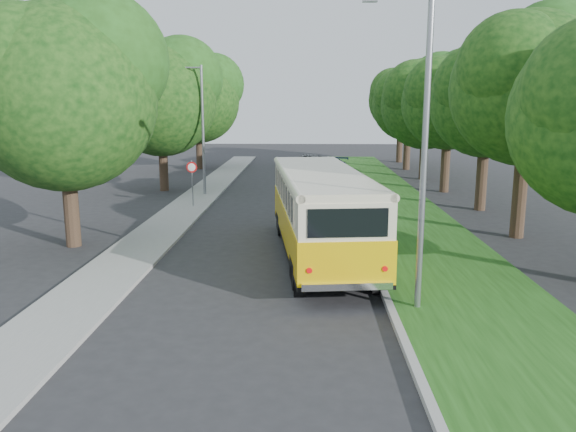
{
  "coord_description": "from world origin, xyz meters",
  "views": [
    {
      "loc": [
        1.35,
        -16.55,
        5.35
      ],
      "look_at": [
        0.74,
        2.63,
        1.5
      ],
      "focal_mm": 35.0,
      "sensor_mm": 36.0,
      "label": 1
    }
  ],
  "objects_px": {
    "lamppost_near": "(421,144)",
    "car_grey": "(308,163)",
    "car_blue": "(328,170)",
    "car_silver": "(309,199)",
    "car_white": "(332,182)",
    "lamppost_far": "(201,125)",
    "vintage_bus": "(320,214)"
  },
  "relations": [
    {
      "from": "lamppost_near",
      "to": "car_grey",
      "type": "distance_m",
      "value": 30.74
    },
    {
      "from": "lamppost_near",
      "to": "car_blue",
      "type": "xyz_separation_m",
      "value": [
        -1.31,
        25.41,
        -3.62
      ]
    },
    {
      "from": "car_silver",
      "to": "car_grey",
      "type": "xyz_separation_m",
      "value": [
        0.02,
        16.78,
        0.04
      ]
    },
    {
      "from": "car_white",
      "to": "lamppost_far",
      "type": "bearing_deg",
      "value": -147.71
    },
    {
      "from": "car_silver",
      "to": "vintage_bus",
      "type": "bearing_deg",
      "value": -76.47
    },
    {
      "from": "lamppost_far",
      "to": "car_grey",
      "type": "xyz_separation_m",
      "value": [
        6.26,
        11.91,
        -3.42
      ]
    },
    {
      "from": "car_silver",
      "to": "car_blue",
      "type": "xyz_separation_m",
      "value": [
        1.35,
        11.78,
        0.1
      ]
    },
    {
      "from": "car_blue",
      "to": "lamppost_near",
      "type": "bearing_deg",
      "value": -69.45
    },
    {
      "from": "vintage_bus",
      "to": "car_blue",
      "type": "height_order",
      "value": "vintage_bus"
    },
    {
      "from": "car_blue",
      "to": "lamppost_far",
      "type": "bearing_deg",
      "value": -120.11
    },
    {
      "from": "lamppost_near",
      "to": "lamppost_far",
      "type": "bearing_deg",
      "value": 115.71
    },
    {
      "from": "lamppost_near",
      "to": "vintage_bus",
      "type": "bearing_deg",
      "value": 114.13
    },
    {
      "from": "lamppost_far",
      "to": "car_grey",
      "type": "bearing_deg",
      "value": 62.27
    },
    {
      "from": "lamppost_far",
      "to": "car_white",
      "type": "xyz_separation_m",
      "value": [
        7.7,
        1.59,
        -3.46
      ]
    },
    {
      "from": "car_silver",
      "to": "car_blue",
      "type": "bearing_deg",
      "value": 94.69
    },
    {
      "from": "lamppost_far",
      "to": "car_blue",
      "type": "xyz_separation_m",
      "value": [
        7.59,
        6.91,
        -3.36
      ]
    },
    {
      "from": "vintage_bus",
      "to": "lamppost_far",
      "type": "bearing_deg",
      "value": 110.04
    },
    {
      "from": "vintage_bus",
      "to": "lamppost_near",
      "type": "bearing_deg",
      "value": -72.13
    },
    {
      "from": "car_grey",
      "to": "car_blue",
      "type": "bearing_deg",
      "value": -62.37
    },
    {
      "from": "lamppost_far",
      "to": "car_silver",
      "type": "bearing_deg",
      "value": -38.0
    },
    {
      "from": "car_silver",
      "to": "car_blue",
      "type": "distance_m",
      "value": 11.86
    },
    {
      "from": "car_white",
      "to": "car_grey",
      "type": "bearing_deg",
      "value": 118.54
    },
    {
      "from": "car_white",
      "to": "vintage_bus",
      "type": "bearing_deg",
      "value": -73.7
    },
    {
      "from": "car_silver",
      "to": "car_white",
      "type": "xyz_separation_m",
      "value": [
        1.46,
        6.47,
        0.0
      ]
    },
    {
      "from": "vintage_bus",
      "to": "car_white",
      "type": "xyz_separation_m",
      "value": [
        1.12,
        14.89,
        -0.91
      ]
    },
    {
      "from": "vintage_bus",
      "to": "car_blue",
      "type": "relative_size",
      "value": 2.04
    },
    {
      "from": "lamppost_near",
      "to": "car_silver",
      "type": "relative_size",
      "value": 2.08
    },
    {
      "from": "lamppost_near",
      "to": "car_blue",
      "type": "height_order",
      "value": "lamppost_near"
    },
    {
      "from": "car_silver",
      "to": "car_blue",
      "type": "relative_size",
      "value": 0.74
    },
    {
      "from": "car_blue",
      "to": "car_silver",
      "type": "bearing_deg",
      "value": -78.96
    },
    {
      "from": "lamppost_near",
      "to": "car_blue",
      "type": "distance_m",
      "value": 25.7
    },
    {
      "from": "car_blue",
      "to": "car_grey",
      "type": "height_order",
      "value": "car_blue"
    }
  ]
}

